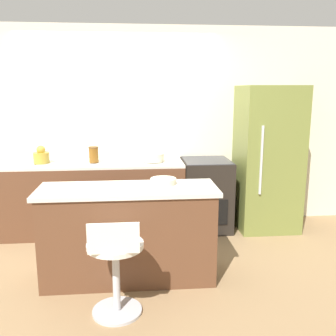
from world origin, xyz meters
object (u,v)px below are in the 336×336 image
at_px(kettle, 41,156).
at_px(mixing_bowl, 153,157).
at_px(refrigerator, 267,159).
at_px(stool_chair, 116,265).
at_px(oven_range, 206,194).

height_order(kettle, mixing_bowl, kettle).
bearing_deg(mixing_bowl, refrigerator, -0.13).
bearing_deg(refrigerator, stool_chair, -135.53).
bearing_deg(mixing_bowl, stool_chair, -102.28).
relative_size(stool_chair, mixing_bowl, 3.20).
relative_size(oven_range, stool_chair, 1.09).
bearing_deg(oven_range, refrigerator, -1.83).
bearing_deg(stool_chair, mixing_bowl, 77.72).
bearing_deg(kettle, oven_range, 0.61).
distance_m(oven_range, kettle, 2.12).
xyz_separation_m(refrigerator, stool_chair, (-1.87, -1.84, -0.49)).
bearing_deg(refrigerator, kettle, 179.93).
distance_m(refrigerator, kettle, 2.84).
height_order(oven_range, kettle, kettle).
height_order(refrigerator, mixing_bowl, refrigerator).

